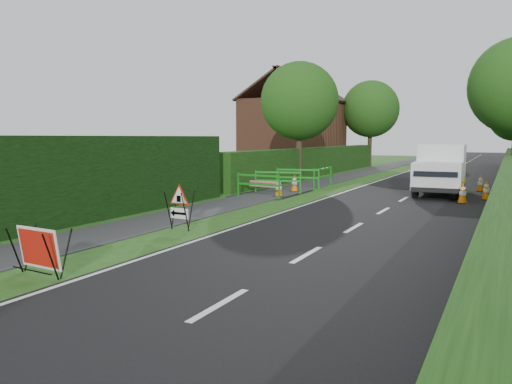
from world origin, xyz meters
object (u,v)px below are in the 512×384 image
at_px(triangle_sign, 178,204).
at_px(hatchback_car, 448,164).
at_px(works_van, 441,168).
at_px(red_rect_sign, 39,249).

height_order(triangle_sign, hatchback_car, hatchback_car).
bearing_deg(hatchback_car, works_van, -81.45).
bearing_deg(triangle_sign, red_rect_sign, -81.99).
distance_m(red_rect_sign, works_van, 17.26).
bearing_deg(works_van, triangle_sign, -115.61).
xyz_separation_m(red_rect_sign, hatchback_car, (3.58, 29.98, 0.15)).
distance_m(triangle_sign, works_van, 12.94).
relative_size(red_rect_sign, hatchback_car, 0.28).
bearing_deg(red_rect_sign, triangle_sign, 98.52).
relative_size(triangle_sign, hatchback_car, 0.27).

